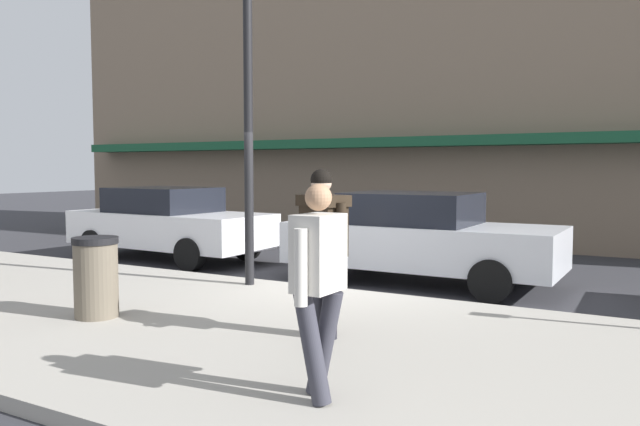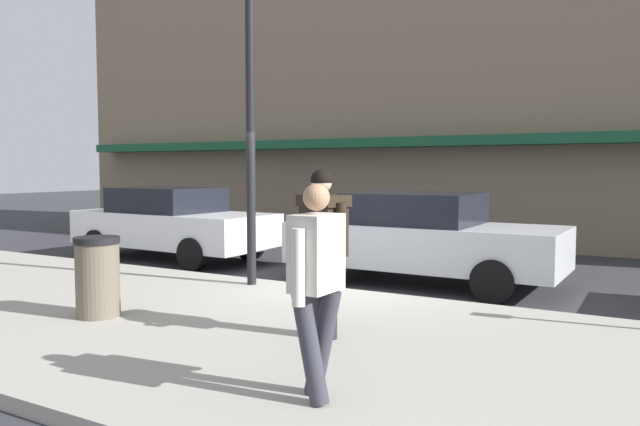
{
  "view_description": "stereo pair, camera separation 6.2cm",
  "coord_description": "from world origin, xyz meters",
  "px_view_note": "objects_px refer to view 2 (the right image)",
  "views": [
    {
      "loc": [
        4.53,
        -8.47,
        1.96
      ],
      "look_at": [
        1.36,
        -2.89,
        1.49
      ],
      "focal_mm": 35.0,
      "sensor_mm": 36.0,
      "label": 1
    },
    {
      "loc": [
        4.59,
        -8.44,
        1.96
      ],
      "look_at": [
        1.36,
        -2.89,
        1.49
      ],
      "focal_mm": 35.0,
      "sensor_mm": 36.0,
      "label": 2
    }
  ],
  "objects_px": {
    "parked_sedan_mid": "(422,238)",
    "pedestrian_in_light_coat": "(316,278)",
    "man_texting_on_phone": "(323,234)",
    "trash_bin": "(98,277)",
    "parked_sedan_near": "(172,223)",
    "street_lamp_post": "(250,90)"
  },
  "relations": [
    {
      "from": "trash_bin",
      "to": "pedestrian_in_light_coat",
      "type": "bearing_deg",
      "value": -15.34
    },
    {
      "from": "trash_bin",
      "to": "man_texting_on_phone",
      "type": "bearing_deg",
      "value": 11.53
    },
    {
      "from": "parked_sedan_mid",
      "to": "man_texting_on_phone",
      "type": "distance_m",
      "value": 4.17
    },
    {
      "from": "parked_sedan_near",
      "to": "trash_bin",
      "type": "height_order",
      "value": "parked_sedan_near"
    },
    {
      "from": "parked_sedan_mid",
      "to": "pedestrian_in_light_coat",
      "type": "height_order",
      "value": "pedestrian_in_light_coat"
    },
    {
      "from": "trash_bin",
      "to": "street_lamp_post",
      "type": "bearing_deg",
      "value": 82.26
    },
    {
      "from": "pedestrian_in_light_coat",
      "to": "parked_sedan_mid",
      "type": "bearing_deg",
      "value": 102.97
    },
    {
      "from": "parked_sedan_near",
      "to": "parked_sedan_mid",
      "type": "distance_m",
      "value": 5.63
    },
    {
      "from": "parked_sedan_mid",
      "to": "street_lamp_post",
      "type": "height_order",
      "value": "street_lamp_post"
    },
    {
      "from": "parked_sedan_near",
      "to": "parked_sedan_mid",
      "type": "xyz_separation_m",
      "value": [
        5.63,
        -0.01,
        0.0
      ]
    },
    {
      "from": "street_lamp_post",
      "to": "parked_sedan_mid",
      "type": "bearing_deg",
      "value": 45.33
    },
    {
      "from": "parked_sedan_near",
      "to": "trash_bin",
      "type": "relative_size",
      "value": 4.67
    },
    {
      "from": "pedestrian_in_light_coat",
      "to": "man_texting_on_phone",
      "type": "bearing_deg",
      "value": 118.36
    },
    {
      "from": "man_texting_on_phone",
      "to": "parked_sedan_mid",
      "type": "bearing_deg",
      "value": 96.32
    },
    {
      "from": "parked_sedan_near",
      "to": "man_texting_on_phone",
      "type": "relative_size",
      "value": 2.54
    },
    {
      "from": "parked_sedan_mid",
      "to": "pedestrian_in_light_coat",
      "type": "distance_m",
      "value": 5.87
    },
    {
      "from": "street_lamp_post",
      "to": "trash_bin",
      "type": "height_order",
      "value": "street_lamp_post"
    },
    {
      "from": "man_texting_on_phone",
      "to": "trash_bin",
      "type": "bearing_deg",
      "value": -168.47
    },
    {
      "from": "parked_sedan_near",
      "to": "trash_bin",
      "type": "distance_m",
      "value": 5.72
    },
    {
      "from": "man_texting_on_phone",
      "to": "pedestrian_in_light_coat",
      "type": "distance_m",
      "value": 1.82
    },
    {
      "from": "trash_bin",
      "to": "parked_sedan_near",
      "type": "bearing_deg",
      "value": 124.64
    },
    {
      "from": "parked_sedan_near",
      "to": "trash_bin",
      "type": "bearing_deg",
      "value": -55.36
    }
  ]
}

